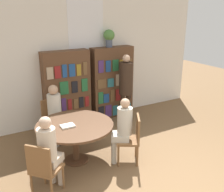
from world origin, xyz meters
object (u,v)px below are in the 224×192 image
seated_reader_left (55,111)px  seated_reader_right (122,127)px  flower_vase (109,37)px  bookshelf_right (112,83)px  reading_table (75,129)px  bookshelf_left (67,89)px  chair_far_side (132,137)px  chair_left_side (53,118)px  seated_reader_back (49,149)px  chair_near_camera (43,167)px  librarian_standing (126,81)px

seated_reader_left → seated_reader_right: size_ratio=1.02×
flower_vase → seated_reader_left: bearing=-156.2°
bookshelf_right → reading_table: (-1.66, -1.59, -0.26)m
bookshelf_left → chair_far_side: (0.45, -2.11, -0.40)m
bookshelf_right → seated_reader_right: (-0.93, -2.02, -0.20)m
chair_far_side → seated_reader_left: 1.71m
chair_left_side → seated_reader_left: size_ratio=0.71×
chair_left_side → chair_far_side: size_ratio=1.00×
chair_left_side → seated_reader_left: (0.02, -0.18, 0.22)m
bookshelf_left → seated_reader_left: size_ratio=1.44×
flower_vase → seated_reader_back: 3.39m
chair_near_camera → seated_reader_left: (0.69, 1.54, 0.22)m
bookshelf_left → seated_reader_back: (-1.09, -2.16, -0.19)m
chair_near_camera → seated_reader_right: size_ratio=0.73×
bookshelf_right → flower_vase: bearing=176.3°
seated_reader_back → seated_reader_right: bearing=54.0°
seated_reader_back → librarian_standing: size_ratio=0.74×
seated_reader_right → seated_reader_left: bearing=63.0°
bookshelf_left → librarian_standing: (1.32, -0.50, 0.14)m
flower_vase → seated_reader_back: (-2.23, -2.16, -1.35)m
chair_left_side → seated_reader_right: 1.70m
reading_table → seated_reader_right: 0.86m
bookshelf_right → librarian_standing: bookshelf_right is taller
bookshelf_left → seated_reader_back: bearing=-116.8°
bookshelf_left → bookshelf_right: 1.22m
chair_far_side → librarian_standing: bearing=2.0°
chair_far_side → seated_reader_right: size_ratio=0.73×
flower_vase → chair_near_camera: bearing=-136.0°
flower_vase → seated_reader_right: 2.59m
bookshelf_right → reading_table: bookshelf_right is taller
seated_reader_left → librarian_standing: size_ratio=0.75×
flower_vase → seated_reader_left: size_ratio=0.33×
seated_reader_back → chair_far_side: bearing=50.1°
seated_reader_left → bookshelf_right: bearing=-162.8°
chair_left_side → seated_reader_back: size_ratio=0.72×
reading_table → librarian_standing: size_ratio=0.82×
reading_table → librarian_standing: (1.77, 1.09, 0.40)m
reading_table → seated_reader_back: size_ratio=1.12×
flower_vase → chair_left_side: flower_vase is taller
bookshelf_left → bookshelf_right: size_ratio=1.00×
bookshelf_left → seated_reader_back: 2.42m
bookshelf_left → flower_vase: size_ratio=4.30×
reading_table → seated_reader_right: (0.74, -0.43, 0.06)m
bookshelf_left → chair_near_camera: 2.61m
bookshelf_left → chair_left_side: 0.88m
chair_near_camera → seated_reader_left: 1.71m
reading_table → librarian_standing: bearing=31.6°
bookshelf_right → chair_near_camera: 3.36m
chair_left_side → seated_reader_back: seated_reader_back is taller
bookshelf_left → seated_reader_left: 0.92m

